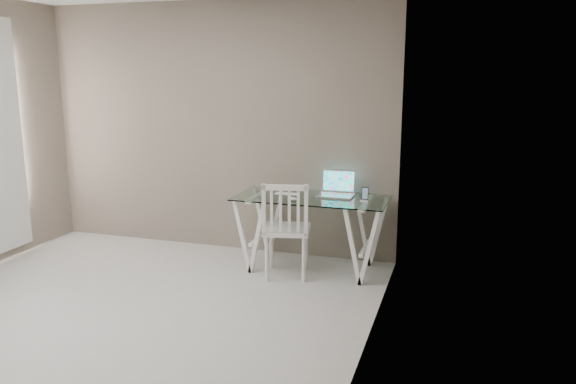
# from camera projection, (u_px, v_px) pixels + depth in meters

# --- Properties ---
(room) EXTENTS (4.50, 4.52, 2.71)m
(room) POSITION_uv_depth(u_px,v_px,m) (76.00, 106.00, 4.01)
(room) COLOR #ACAAA5
(room) RESTS_ON ground
(desk) EXTENTS (1.50, 0.70, 0.75)m
(desk) POSITION_uv_depth(u_px,v_px,m) (311.00, 232.00, 5.61)
(desk) COLOR silver
(desk) RESTS_ON ground
(chair) EXTENTS (0.51, 0.51, 0.95)m
(chair) POSITION_uv_depth(u_px,v_px,m) (286.00, 226.00, 5.33)
(chair) COLOR silver
(chair) RESTS_ON ground
(laptop) EXTENTS (0.35, 0.28, 0.25)m
(laptop) POSITION_uv_depth(u_px,v_px,m) (337.00, 189.00, 5.60)
(laptop) COLOR silver
(laptop) RESTS_ON desk
(keyboard) EXTENTS (0.26, 0.11, 0.01)m
(keyboard) POSITION_uv_depth(u_px,v_px,m) (287.00, 194.00, 5.65)
(keyboard) COLOR silver
(keyboard) RESTS_ON desk
(mouse) EXTENTS (0.10, 0.06, 0.03)m
(mouse) POSITION_uv_depth(u_px,v_px,m) (292.00, 199.00, 5.38)
(mouse) COLOR white
(mouse) RESTS_ON desk
(phone_dock) EXTENTS (0.07, 0.07, 0.14)m
(phone_dock) POSITION_uv_depth(u_px,v_px,m) (365.00, 197.00, 5.34)
(phone_dock) COLOR white
(phone_dock) RESTS_ON desk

